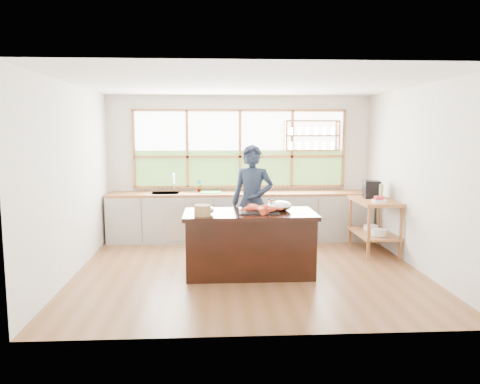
{
  "coord_description": "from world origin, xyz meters",
  "views": [
    {
      "loc": [
        -0.5,
        -6.69,
        2.04
      ],
      "look_at": [
        -0.12,
        0.15,
        1.14
      ],
      "focal_mm": 35.0,
      "sensor_mm": 36.0,
      "label": 1
    }
  ],
  "objects": [
    {
      "name": "back_counter",
      "position": [
        -0.02,
        1.94,
        0.45
      ],
      "size": [
        4.9,
        0.63,
        0.9
      ],
      "color": "#B4B1AB",
      "rests_on": "ground_plane"
    },
    {
      "name": "cutting_board",
      "position": [
        -0.56,
        1.94,
        0.91
      ],
      "size": [
        0.41,
        0.32,
        0.01
      ],
      "primitive_type": "cube",
      "rotation": [
        0.0,
        0.0,
        0.04
      ],
      "color": "#54C749",
      "rests_on": "back_counter"
    },
    {
      "name": "right_shelf_unit",
      "position": [
        2.19,
        0.89,
        0.6
      ],
      "size": [
        0.62,
        1.1,
        0.9
      ],
      "color": "#A9622E",
      "rests_on": "ground_plane"
    },
    {
      "name": "mixing_bowl_right",
      "position": [
        0.46,
        -0.08,
        0.97
      ],
      "size": [
        0.31,
        0.31,
        0.15
      ],
      "primitive_type": "ellipsoid",
      "color": "#B8BCC0",
      "rests_on": "island"
    },
    {
      "name": "fruit_bowl",
      "position": [
        2.14,
        0.57,
        0.94
      ],
      "size": [
        0.23,
        0.23,
        0.11
      ],
      "color": "white",
      "rests_on": "right_shelf_unit"
    },
    {
      "name": "wine_glass",
      "position": [
        0.26,
        -0.44,
        1.06
      ],
      "size": [
        0.08,
        0.08,
        0.22
      ],
      "color": "white",
      "rests_on": "island"
    },
    {
      "name": "room_shell",
      "position": [
        0.02,
        0.51,
        1.75
      ],
      "size": [
        5.02,
        4.52,
        2.71
      ],
      "color": "silver",
      "rests_on": "ground_plane"
    },
    {
      "name": "island",
      "position": [
        0.0,
        -0.2,
        0.45
      ],
      "size": [
        1.85,
        0.9,
        0.9
      ],
      "color": "black",
      "rests_on": "ground_plane"
    },
    {
      "name": "mixing_bowl_left",
      "position": [
        -0.64,
        -0.33,
        0.96
      ],
      "size": [
        0.28,
        0.28,
        0.13
      ],
      "primitive_type": "ellipsoid",
      "color": "#B8BCC0",
      "rests_on": "island"
    },
    {
      "name": "wicker_basket",
      "position": [
        -0.66,
        -0.43,
        0.97
      ],
      "size": [
        0.23,
        0.23,
        0.15
      ],
      "primitive_type": "cylinder",
      "color": "#AE7949",
      "rests_on": "island"
    },
    {
      "name": "ground_plane",
      "position": [
        0.0,
        0.0,
        0.0
      ],
      "size": [
        5.0,
        5.0,
        0.0
      ],
      "primitive_type": "plane",
      "color": "brown"
    },
    {
      "name": "parchment_roll",
      "position": [
        -0.73,
        -0.03,
        0.94
      ],
      "size": [
        0.11,
        0.31,
        0.08
      ],
      "primitive_type": "cylinder",
      "rotation": [
        1.57,
        0.0,
        0.09
      ],
      "color": "white",
      "rests_on": "island"
    },
    {
      "name": "slate_board",
      "position": [
        0.13,
        -0.22,
        0.91
      ],
      "size": [
        0.56,
        0.41,
        0.02
      ],
      "primitive_type": "cube",
      "rotation": [
        0.0,
        0.0,
        -0.01
      ],
      "color": "black",
      "rests_on": "island"
    },
    {
      "name": "lobster_pile",
      "position": [
        0.15,
        -0.25,
        0.96
      ],
      "size": [
        0.52,
        0.48,
        0.08
      ],
      "color": "red",
      "rests_on": "slate_board"
    },
    {
      "name": "cook",
      "position": [
        0.11,
        0.61,
        0.91
      ],
      "size": [
        0.75,
        0.59,
        1.82
      ],
      "primitive_type": "imported",
      "rotation": [
        0.0,
        0.0,
        -0.25
      ],
      "color": "#1A2337",
      "rests_on": "ground_plane"
    },
    {
      "name": "potted_plant",
      "position": [
        -0.78,
        2.0,
        1.03
      ],
      "size": [
        0.15,
        0.12,
        0.25
      ],
      "primitive_type": "imported",
      "rotation": [
        0.0,
        0.0,
        0.22
      ],
      "color": "slate",
      "rests_on": "back_counter"
    },
    {
      "name": "espresso_machine",
      "position": [
        2.19,
        1.09,
        1.05
      ],
      "size": [
        0.29,
        0.31,
        0.3
      ],
      "primitive_type": "cube",
      "rotation": [
        0.0,
        0.0,
        -0.12
      ],
      "color": "black",
      "rests_on": "right_shelf_unit"
    },
    {
      "name": "wine_bottle",
      "position": [
        2.24,
        0.76,
        1.04
      ],
      "size": [
        0.08,
        0.08,
        0.27
      ],
      "primitive_type": "cylinder",
      "rotation": [
        0.0,
        0.0,
        0.26
      ],
      "color": "#96AC5C",
      "rests_on": "right_shelf_unit"
    }
  ]
}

